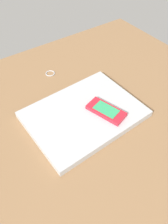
% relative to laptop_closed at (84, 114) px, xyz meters
% --- Properties ---
extents(desk_surface, '(1.20, 0.80, 0.03)m').
position_rel_laptop_closed_xyz_m(desk_surface, '(-0.07, 0.04, -0.03)').
color(desk_surface, olive).
rests_on(desk_surface, ground).
extents(laptop_closed, '(0.34, 0.26, 0.02)m').
position_rel_laptop_closed_xyz_m(laptop_closed, '(0.00, 0.00, 0.00)').
color(laptop_closed, '#B7BABC').
rests_on(laptop_closed, desk_surface).
extents(cell_phone_on_laptop, '(0.08, 0.13, 0.01)m').
position_rel_laptop_closed_xyz_m(cell_phone_on_laptop, '(0.05, -0.04, 0.02)').
color(cell_phone_on_laptop, red).
rests_on(cell_phone_on_laptop, laptop_closed).
extents(key_ring, '(0.03, 0.03, 0.00)m').
position_rel_laptop_closed_xyz_m(key_ring, '(0.02, 0.24, -0.01)').
color(key_ring, silver).
rests_on(key_ring, desk_surface).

